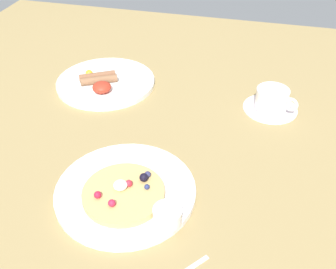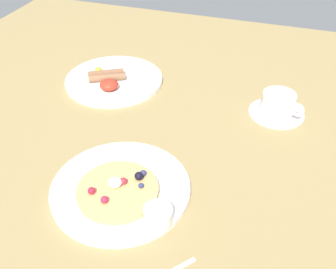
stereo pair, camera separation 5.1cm
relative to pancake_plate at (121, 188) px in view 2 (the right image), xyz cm
name	(u,v)px [view 2 (the right image)]	position (x,y,z in cm)	size (l,w,h in cm)	color
ground_plane	(142,150)	(-1.29, 14.54, -2.18)	(155.73, 159.84, 3.00)	#988150
pancake_plate	(121,188)	(0.00, 0.00, 0.00)	(27.26, 27.26, 1.37)	white
pancake_with_berries	(118,190)	(0.37, -1.90, 1.47)	(15.57, 15.57, 3.04)	tan
syrup_ramekin	(158,215)	(9.79, -5.66, 2.15)	(5.21, 5.21, 2.85)	white
breakfast_plate	(114,80)	(-18.89, 38.15, -0.03)	(27.08, 27.08, 1.31)	white
fried_breakfast	(106,78)	(-20.22, 35.78, 1.64)	(13.04, 12.84, 2.94)	#896041
coffee_saucer	(276,112)	(26.04, 36.67, -0.34)	(13.63, 13.63, 0.68)	white
coffee_cup	(279,103)	(26.18, 36.61, 2.61)	(10.48, 8.10, 5.03)	white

